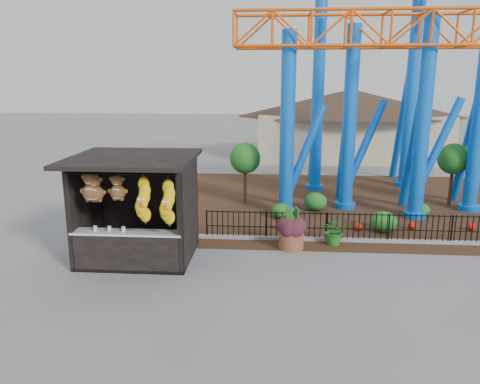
# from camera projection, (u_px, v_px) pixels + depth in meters

# --- Properties ---
(ground) EXTENTS (120.00, 120.00, 0.00)m
(ground) POSITION_uv_depth(u_px,v_px,m) (235.00, 276.00, 12.82)
(ground) COLOR slate
(ground) RESTS_ON ground
(mulch_bed) EXTENTS (18.00, 12.00, 0.02)m
(mulch_bed) POSITION_uv_depth(u_px,v_px,m) (342.00, 203.00, 20.29)
(mulch_bed) COLOR #331E11
(mulch_bed) RESTS_ON ground
(curb) EXTENTS (18.00, 0.18, 0.12)m
(curb) POSITION_uv_depth(u_px,v_px,m) (363.00, 240.00, 15.43)
(curb) COLOR gray
(curb) RESTS_ON ground
(prize_booth) EXTENTS (3.50, 3.40, 3.12)m
(prize_booth) POSITION_uv_depth(u_px,v_px,m) (135.00, 211.00, 13.56)
(prize_booth) COLOR black
(prize_booth) RESTS_ON ground
(picket_fence) EXTENTS (12.20, 0.06, 1.00)m
(picket_fence) POSITION_uv_depth(u_px,v_px,m) (392.00, 228.00, 15.26)
(picket_fence) COLOR black
(picket_fence) RESTS_ON ground
(roller_coaster) EXTENTS (11.00, 6.37, 10.82)m
(roller_coaster) POSITION_uv_depth(u_px,v_px,m) (377.00, 49.00, 18.91)
(roller_coaster) COLOR blue
(roller_coaster) RESTS_ON ground
(terracotta_planter) EXTENTS (0.91, 0.91, 0.61)m
(terracotta_planter) POSITION_uv_depth(u_px,v_px,m) (291.00, 239.00, 14.81)
(terracotta_planter) COLOR brown
(terracotta_planter) RESTS_ON ground
(planter_foliage) EXTENTS (0.70, 0.70, 0.64)m
(planter_foliage) POSITION_uv_depth(u_px,v_px,m) (292.00, 220.00, 14.66)
(planter_foliage) COLOR #38161E
(planter_foliage) RESTS_ON terracotta_planter
(potted_plant) EXTENTS (0.91, 0.80, 0.95)m
(potted_plant) POSITION_uv_depth(u_px,v_px,m) (335.00, 231.00, 15.11)
(potted_plant) COLOR #275C1B
(potted_plant) RESTS_ON ground
(landscaping) EXTENTS (8.72, 3.53, 0.74)m
(landscaping) POSITION_uv_depth(u_px,v_px,m) (355.00, 212.00, 17.73)
(landscaping) COLOR #1F601C
(landscaping) RESTS_ON mulch_bed
(pavilion) EXTENTS (15.00, 15.00, 4.80)m
(pavilion) POSITION_uv_depth(u_px,v_px,m) (350.00, 113.00, 31.05)
(pavilion) COLOR #BFAD8C
(pavilion) RESTS_ON ground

